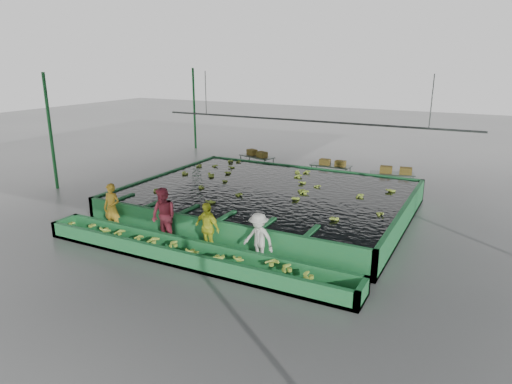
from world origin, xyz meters
The scene contains 21 objects.
ground centered at (0.00, 0.00, 0.00)m, with size 80.00×80.00×0.00m, color slate.
shed_roof centered at (0.00, 0.00, 5.00)m, with size 20.00×22.00×0.04m, color gray.
shed_posts centered at (0.00, 0.00, 2.50)m, with size 20.00×22.00×5.00m, color #1B652C, non-canonical shape.
flotation_tank centered at (0.00, 1.50, 0.45)m, with size 10.00×8.00×0.90m, color #24783B, non-canonical shape.
tank_water centered at (0.00, 1.50, 0.85)m, with size 9.70×7.70×0.00m, color black.
sorting_trough centered at (0.00, -3.60, 0.25)m, with size 10.00×1.00×0.50m, color #24783B, non-canonical shape.
cableway_rail centered at (0.00, 5.00, 3.00)m, with size 0.08×0.08×14.00m, color #59605B.
rail_hanger_left centered at (-5.00, 5.00, 4.00)m, with size 0.04×0.04×2.00m, color #59605B.
rail_hanger_right centered at (5.00, 5.00, 4.00)m, with size 0.04×0.04×2.00m, color #59605B.
worker_a centered at (-3.61, -2.80, 0.82)m, with size 0.60×0.39×1.64m, color gold.
worker_b centered at (-1.48, -2.80, 0.88)m, with size 0.86×0.67×1.77m, color #BF3B50.
worker_c centered at (0.11, -2.80, 0.78)m, with size 0.91×0.38×1.55m, color yellow.
worker_d centered at (1.80, -2.80, 0.75)m, with size 0.97×0.56×1.49m, color silver.
packing_table_left centered at (-3.24, 6.80, 0.42)m, with size 1.83×0.73×0.83m, color #59605B, non-canonical shape.
packing_table_mid centered at (0.74, 6.56, 0.42)m, with size 1.83×0.73×0.83m, color #59605B, non-canonical shape.
packing_table_right centered at (3.56, 6.32, 0.41)m, with size 1.81×0.73×0.83m, color #59605B, non-canonical shape.
box_stack_left centered at (-3.22, 6.77, 0.83)m, with size 1.28×0.35×0.27m, color brown, non-canonical shape.
box_stack_mid centered at (0.83, 6.48, 0.83)m, with size 1.20×0.33×0.26m, color brown, non-canonical shape.
box_stack_right centered at (3.70, 6.31, 0.83)m, with size 1.31×0.36×0.28m, color brown, non-canonical shape.
floating_bananas centered at (0.00, 2.30, 0.85)m, with size 9.45×6.45×0.13m, color #99BB36, non-canonical shape.
trough_bananas centered at (0.00, -3.60, 0.40)m, with size 9.55×0.64×0.13m, color #99BB36, non-canonical shape.
Camera 1 is at (7.14, -13.21, 5.51)m, focal length 32.00 mm.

